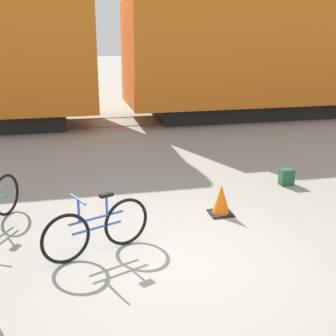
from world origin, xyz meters
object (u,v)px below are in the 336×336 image
(backpack, at_px, (287,177))
(bicycle_blue, at_px, (97,229))
(traffic_cone, at_px, (221,201))
(freight_train, at_px, (110,36))

(backpack, bearing_deg, bicycle_blue, -152.18)
(traffic_cone, bearing_deg, backpack, 32.47)
(backpack, distance_m, traffic_cone, 2.18)
(freight_train, distance_m, traffic_cone, 8.63)
(bicycle_blue, distance_m, traffic_cone, 2.44)
(bicycle_blue, relative_size, backpack, 4.73)
(traffic_cone, bearing_deg, bicycle_blue, -156.32)
(freight_train, xyz_separation_m, traffic_cone, (0.99, -8.19, -2.53))
(backpack, xyz_separation_m, traffic_cone, (-1.84, -1.17, 0.08))
(freight_train, bearing_deg, bicycle_blue, -97.75)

